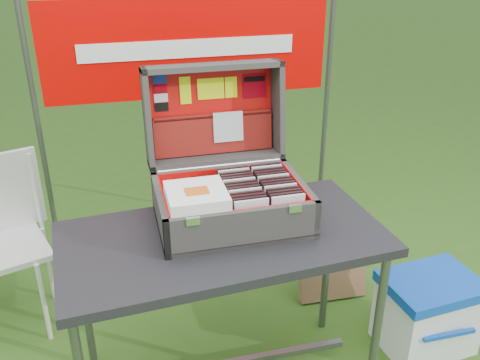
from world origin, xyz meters
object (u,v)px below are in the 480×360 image
object	(u,v)px
table	(224,315)
chair	(3,252)
suitcase	(228,152)
cardboard_box	(332,264)
cooler	(427,313)

from	to	relation	value
table	chair	world-z (taller)	chair
chair	suitcase	bearing A→B (deg)	-46.29
table	suitcase	distance (m)	0.71
suitcase	cardboard_box	distance (m)	1.18
chair	cardboard_box	bearing A→B (deg)	-24.79
suitcase	chair	size ratio (longest dim) A/B	0.68
suitcase	cooler	distance (m)	1.33
suitcase	cooler	world-z (taller)	suitcase
cooler	cardboard_box	bearing A→B (deg)	114.98
table	suitcase	xyz separation A→B (m)	(0.06, 0.15, 0.69)
suitcase	chair	bearing A→B (deg)	152.44
table	cooler	bearing A→B (deg)	-3.76
suitcase	chair	xyz separation A→B (m)	(-1.03, 0.54, -0.65)
table	cooler	world-z (taller)	table
suitcase	cardboard_box	world-z (taller)	suitcase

